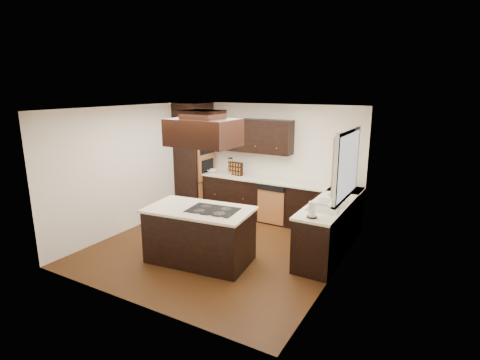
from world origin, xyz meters
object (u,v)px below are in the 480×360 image
at_px(oven_column, 194,164).
at_px(spice_rack, 235,169).
at_px(island, 200,236).
at_px(range_hood, 203,132).

height_order(oven_column, spice_rack, oven_column).
xyz_separation_m(island, range_hood, (0.09, 0.05, 1.72)).
xyz_separation_m(oven_column, island, (1.78, -2.30, -0.62)).
height_order(oven_column, island, oven_column).
distance_m(range_hood, spice_rack, 2.66).
distance_m(oven_column, spice_rack, 1.10).
bearing_deg(spice_rack, island, -67.53).
bearing_deg(spice_rack, oven_column, -171.25).
bearing_deg(island, range_hood, 21.12).
height_order(oven_column, range_hood, range_hood).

